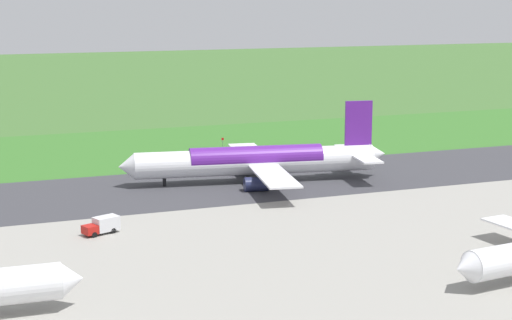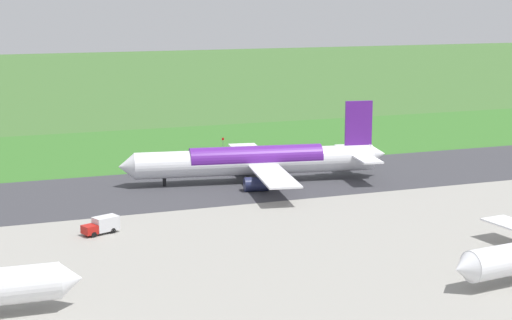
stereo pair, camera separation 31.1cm
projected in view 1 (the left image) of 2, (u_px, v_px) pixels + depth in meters
name	position (u px, v px, depth m)	size (l,w,h in m)	color
ground_plane	(304.00, 178.00, 166.86)	(800.00, 800.00, 0.00)	#3D662D
runway_asphalt	(304.00, 178.00, 166.86)	(600.00, 32.53, 0.06)	#38383D
apron_concrete	(488.00, 272.00, 110.10)	(440.00, 110.00, 0.05)	gray
grass_verge_foreground	(249.00, 150.00, 197.23)	(600.00, 80.00, 0.04)	#346B27
airliner_main	(258.00, 161.00, 162.52)	(54.01, 44.40, 15.88)	white
service_truck_baggage	(102.00, 225.00, 127.45)	(6.22, 4.23, 2.65)	#B21914
no_stopping_sign	(223.00, 142.00, 198.64)	(0.60, 0.10, 2.74)	slate
traffic_cone_orange	(209.00, 150.00, 196.22)	(0.40, 0.40, 0.55)	orange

